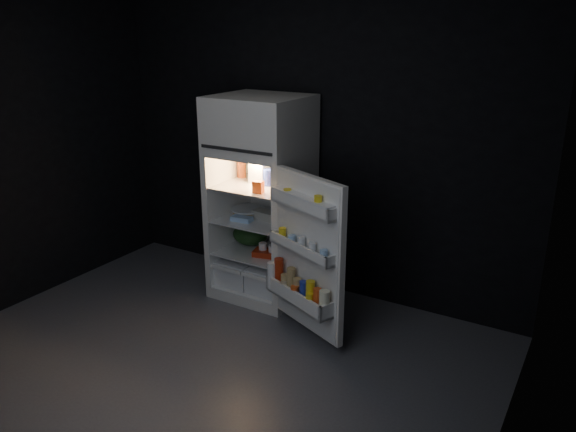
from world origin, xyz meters
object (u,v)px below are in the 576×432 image
Objects in this scene: fridge_door at (305,258)px; yogurt_tray at (269,253)px; egg_carton at (269,216)px; milk_jug at (259,169)px; refrigerator at (262,191)px.

fridge_door is 4.63× the size of yogurt_tray.
egg_carton is at bearing 105.78° from yogurt_tray.
milk_jug reaches higher than yogurt_tray.
fridge_door is 0.79m from egg_carton.
refrigerator is at bearing 144.00° from fridge_door.
yogurt_tray is (-0.58, 0.39, -0.22)m from fridge_door.
milk_jug reaches higher than egg_carton.
refrigerator is at bearing 122.83° from yogurt_tray.
refrigerator is 5.70× the size of egg_carton.
yogurt_tray is at bearing -44.87° from milk_jug.
egg_carton is (-0.63, 0.48, 0.09)m from fridge_door.
egg_carton is at bearing 142.84° from fridge_door.
fridge_door is 0.73m from yogurt_tray.
egg_carton is 0.33m from yogurt_tray.
milk_jug is at bearing 144.75° from fridge_door.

